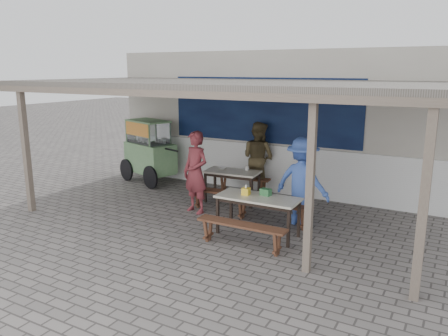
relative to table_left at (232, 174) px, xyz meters
name	(u,v)px	position (x,y,z in m)	size (l,w,h in m)	color
ground	(207,227)	(0.34, -1.71, -0.67)	(60.00, 60.00, 0.00)	slate
back_wall	(278,122)	(0.34, 1.87, 1.05)	(9.00, 1.28, 3.50)	#BBB6A8
warung_roof	(229,86)	(0.36, -0.81, 2.05)	(9.00, 4.21, 2.81)	#635C55
table_left	(232,174)	(0.00, 0.00, 0.00)	(1.31, 0.76, 0.75)	beige
bench_left_street	(220,196)	(0.06, -0.68, -0.33)	(1.37, 0.40, 0.45)	brown
bench_left_wall	(243,182)	(-0.06, 0.68, -0.33)	(1.37, 0.40, 0.45)	brown
table_right	(258,201)	(1.40, -1.61, 0.01)	(1.54, 0.68, 0.75)	beige
bench_right_street	(241,229)	(1.41, -2.30, -0.32)	(1.63, 0.30, 0.45)	brown
bench_right_wall	(272,208)	(1.39, -0.92, -0.32)	(1.63, 0.30, 0.45)	brown
vendor_cart	(149,149)	(-2.87, 0.56, 0.26)	(2.19, 1.29, 1.71)	#6B9161
patron_street_side	(196,172)	(-0.35, -1.01, 0.22)	(0.65, 0.42, 1.77)	maroon
patron_wall_side	(258,158)	(0.20, 0.98, 0.23)	(0.87, 0.68, 1.80)	brown
patron_right_table	(302,182)	(1.90, -0.63, 0.22)	(1.14, 0.66, 1.76)	#3C5DB8
tissue_box	(246,191)	(1.15, -1.61, 0.15)	(0.13, 0.13, 0.13)	yellow
donation_box	(266,192)	(1.49, -1.46, 0.15)	(0.19, 0.13, 0.13)	#2E6839
condiment_jar	(247,168)	(0.26, 0.25, 0.13)	(0.09, 0.09, 0.10)	silver
condiment_bowl	(222,168)	(-0.30, 0.07, 0.11)	(0.19, 0.19, 0.05)	white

